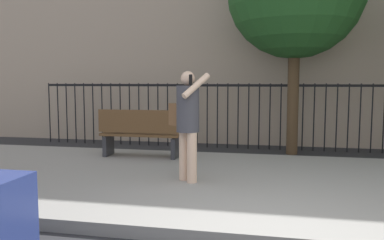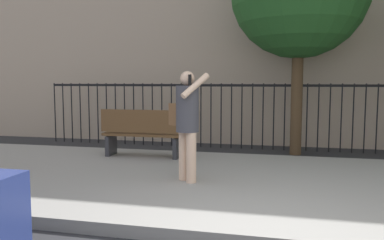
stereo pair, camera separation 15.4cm
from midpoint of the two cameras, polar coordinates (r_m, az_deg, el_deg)
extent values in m
cube|color=gray|center=(6.19, 12.44, -9.30)|extent=(28.00, 4.40, 0.15)
cube|color=black|center=(9.68, 12.95, 4.86)|extent=(12.00, 0.04, 0.06)
cylinder|color=black|center=(11.45, -18.73, 1.04)|extent=(0.03, 0.03, 1.60)
cylinder|color=black|center=(11.32, -17.63, 1.03)|extent=(0.03, 0.03, 1.60)
cylinder|color=black|center=(11.19, -16.51, 1.01)|extent=(0.03, 0.03, 1.60)
cylinder|color=black|center=(11.07, -15.36, 0.99)|extent=(0.03, 0.03, 1.60)
cylinder|color=black|center=(10.95, -14.19, 0.97)|extent=(0.03, 0.03, 1.60)
cylinder|color=black|center=(10.83, -12.99, 0.95)|extent=(0.03, 0.03, 1.60)
cylinder|color=black|center=(10.72, -11.76, 0.93)|extent=(0.03, 0.03, 1.60)
cylinder|color=black|center=(10.62, -10.52, 0.91)|extent=(0.03, 0.03, 1.60)
cylinder|color=black|center=(10.52, -9.24, 0.88)|extent=(0.03, 0.03, 1.60)
cylinder|color=black|center=(10.42, -7.94, 0.86)|extent=(0.03, 0.03, 1.60)
cylinder|color=black|center=(10.33, -6.62, 0.84)|extent=(0.03, 0.03, 1.60)
cylinder|color=black|center=(10.25, -5.28, 0.81)|extent=(0.03, 0.03, 1.60)
cylinder|color=black|center=(10.17, -3.92, 0.79)|extent=(0.03, 0.03, 1.60)
cylinder|color=black|center=(10.10, -2.53, 0.76)|extent=(0.03, 0.03, 1.60)
cylinder|color=black|center=(10.03, -1.13, 0.73)|extent=(0.03, 0.03, 1.60)
cylinder|color=black|center=(9.97, 0.29, 0.70)|extent=(0.03, 0.03, 1.60)
cylinder|color=black|center=(9.92, 1.73, 0.67)|extent=(0.03, 0.03, 1.60)
cylinder|color=black|center=(9.87, 3.18, 0.64)|extent=(0.03, 0.03, 1.60)
cylinder|color=black|center=(9.83, 4.65, 0.61)|extent=(0.03, 0.03, 1.60)
cylinder|color=black|center=(9.80, 6.12, 0.58)|extent=(0.03, 0.03, 1.60)
cylinder|color=black|center=(9.77, 7.61, 0.55)|extent=(0.03, 0.03, 1.60)
cylinder|color=black|center=(9.75, 9.10, 0.52)|extent=(0.03, 0.03, 1.60)
cylinder|color=black|center=(9.73, 10.60, 0.48)|extent=(0.03, 0.03, 1.60)
cylinder|color=black|center=(9.72, 12.11, 0.45)|extent=(0.03, 0.03, 1.60)
cylinder|color=black|center=(9.72, 13.61, 0.42)|extent=(0.03, 0.03, 1.60)
cylinder|color=black|center=(9.73, 15.11, 0.38)|extent=(0.03, 0.03, 1.60)
cylinder|color=black|center=(9.74, 16.61, 0.35)|extent=(0.03, 0.03, 1.60)
cylinder|color=black|center=(9.76, 18.11, 0.31)|extent=(0.03, 0.03, 1.60)
cylinder|color=black|center=(9.78, 19.60, 0.28)|extent=(0.03, 0.03, 1.60)
cylinder|color=black|center=(9.81, 21.08, 0.25)|extent=(0.03, 0.03, 1.60)
cylinder|color=black|center=(9.85, 22.55, 0.21)|extent=(0.03, 0.03, 1.60)
cylinder|color=black|center=(9.90, 24.01, 0.18)|extent=(0.03, 0.03, 1.60)
cylinder|color=black|center=(9.95, 25.46, 0.14)|extent=(0.03, 0.03, 1.60)
cylinder|color=beige|center=(5.89, 0.64, -5.42)|extent=(0.15, 0.15, 0.75)
cylinder|color=beige|center=(6.05, -0.47, -5.13)|extent=(0.15, 0.15, 0.75)
cylinder|color=#3F3F47|center=(5.88, 0.08, 1.62)|extent=(0.48, 0.48, 0.69)
sphere|color=beige|center=(5.87, 0.08, 6.00)|extent=(0.21, 0.21, 0.21)
cylinder|color=beige|center=(5.71, 1.25, 4.96)|extent=(0.38, 0.42, 0.37)
cylinder|color=beige|center=(6.05, -1.02, 1.53)|extent=(0.09, 0.09, 0.52)
cube|color=black|center=(5.71, 0.46, 5.81)|extent=(0.06, 0.05, 0.15)
cube|color=brown|center=(6.10, -1.34, 0.80)|extent=(0.32, 0.31, 0.34)
cube|color=brown|center=(7.95, -6.46, -2.04)|extent=(1.60, 0.45, 0.05)
cube|color=brown|center=(7.74, -6.97, -0.17)|extent=(1.60, 0.06, 0.44)
cube|color=#333338|center=(8.25, -11.04, -3.58)|extent=(0.08, 0.41, 0.40)
cube|color=#333338|center=(7.79, -1.58, -4.03)|extent=(0.08, 0.41, 0.40)
cylinder|color=#4C3823|center=(9.17, 15.30, 3.91)|extent=(0.25, 0.25, 2.82)
camera|label=1|loc=(0.08, -89.29, 0.07)|focal=37.11mm
camera|label=2|loc=(0.08, 90.71, -0.07)|focal=37.11mm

